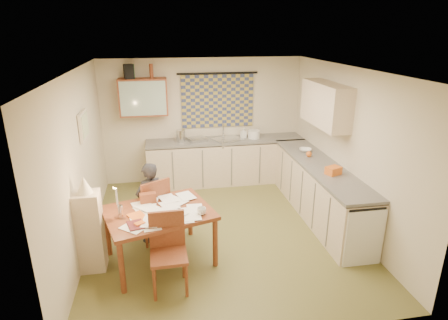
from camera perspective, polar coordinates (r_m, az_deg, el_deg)
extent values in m
cube|color=brown|center=(6.06, -0.36, -10.71)|extent=(4.00, 4.50, 0.02)
cube|color=white|center=(5.26, -0.42, 13.75)|extent=(4.00, 4.50, 0.02)
cube|color=beige|center=(7.68, -3.23, 6.01)|extent=(4.00, 0.02, 2.50)
cube|color=beige|center=(3.52, 5.93, -11.12)|extent=(4.00, 0.02, 2.50)
cube|color=beige|center=(5.58, -21.19, -0.55)|extent=(0.02, 4.50, 2.50)
cube|color=beige|center=(6.18, 18.33, 1.66)|extent=(0.02, 4.50, 2.50)
cube|color=navy|center=(7.60, -0.98, 8.97)|extent=(1.45, 0.03, 1.05)
cylinder|color=black|center=(7.50, -0.98, 13.08)|extent=(1.60, 0.04, 0.04)
cube|color=brown|center=(7.35, -12.19, 9.37)|extent=(0.90, 0.34, 0.70)
cube|color=#99B2A5|center=(7.19, -12.22, 9.14)|extent=(0.84, 0.02, 0.64)
cube|color=#C9B092|center=(6.43, 15.20, 8.18)|extent=(0.34, 1.30, 0.70)
cube|color=beige|center=(5.82, -20.65, 4.96)|extent=(0.04, 0.50, 0.40)
cube|color=white|center=(5.82, -20.41, 4.98)|extent=(0.01, 0.42, 0.32)
cube|color=#C9B092|center=(7.70, 0.73, -0.32)|extent=(3.30, 0.60, 0.86)
cube|color=#565451|center=(7.55, 0.74, 3.04)|extent=(3.30, 0.62, 0.04)
cube|color=#C9B092|center=(6.53, 14.19, -4.68)|extent=(0.60, 2.95, 0.86)
cube|color=#565451|center=(6.36, 14.54, -0.81)|extent=(0.62, 2.95, 0.04)
cube|color=white|center=(5.56, 19.26, -9.89)|extent=(0.54, 0.54, 0.82)
cube|color=black|center=(5.38, 19.76, -5.93)|extent=(0.52, 0.52, 0.03)
cube|color=silver|center=(7.55, 0.59, 2.89)|extent=(0.68, 0.63, 0.10)
cylinder|color=silver|center=(7.66, -0.09, 4.53)|extent=(0.03, 0.03, 0.28)
cube|color=silver|center=(7.45, -4.10, 3.16)|extent=(0.43, 0.39, 0.06)
cylinder|color=silver|center=(7.40, -6.61, 3.69)|extent=(0.23, 0.23, 0.24)
cylinder|color=white|center=(7.63, 4.58, 3.94)|extent=(0.27, 0.27, 0.16)
imported|color=white|center=(7.62, 2.98, 4.15)|extent=(0.16, 0.16, 0.21)
imported|color=white|center=(6.94, 12.28, 1.49)|extent=(0.36, 0.36, 0.05)
cube|color=orange|center=(5.95, 16.33, -1.55)|extent=(0.26, 0.23, 0.12)
sphere|color=orange|center=(6.66, 12.82, 0.90)|extent=(0.10, 0.10, 0.10)
cube|color=black|center=(7.30, -14.32, 12.95)|extent=(0.20, 0.23, 0.26)
cylinder|color=#195926|center=(7.30, -13.76, 12.99)|extent=(0.08, 0.08, 0.26)
cylinder|color=brown|center=(7.28, -11.02, 13.17)|extent=(0.08, 0.08, 0.26)
cube|color=brown|center=(5.07, -9.95, -7.92)|extent=(1.59, 1.37, 0.05)
cube|color=brown|center=(5.72, -11.17, -7.39)|extent=(0.62, 0.62, 0.04)
cube|color=brown|center=(5.45, -10.28, -5.63)|extent=(0.41, 0.27, 0.50)
cube|color=brown|center=(4.65, -8.42, -14.27)|extent=(0.44, 0.44, 0.04)
cube|color=brown|center=(4.69, -8.71, -10.32)|extent=(0.43, 0.05, 0.48)
imported|color=black|center=(5.62, -11.18, -6.41)|extent=(0.72, 0.71, 1.23)
cube|color=#C9B092|center=(5.22, -19.70, -10.24)|extent=(0.32, 0.30, 1.10)
cone|color=beige|center=(4.94, -20.56, -3.57)|extent=(0.20, 0.20, 0.22)
cube|color=brown|center=(5.25, -11.50, -5.79)|extent=(0.23, 0.13, 0.16)
imported|color=white|center=(4.89, -3.42, -7.78)|extent=(0.23, 0.23, 0.09)
imported|color=maroon|center=(4.74, -14.40, -9.84)|extent=(0.31, 0.34, 0.02)
imported|color=orange|center=(4.92, -14.07, -8.72)|extent=(0.41, 0.43, 0.02)
cube|color=orange|center=(4.75, -12.73, -9.50)|extent=(0.14, 0.13, 0.04)
cube|color=black|center=(4.85, -7.43, -8.67)|extent=(0.13, 0.06, 0.02)
cylinder|color=silver|center=(4.95, -15.50, -7.61)|extent=(0.08, 0.08, 0.18)
cylinder|color=white|center=(4.90, -16.05, -5.38)|extent=(0.03, 0.03, 0.22)
sphere|color=#FFCC66|center=(4.84, -16.45, -4.14)|extent=(0.02, 0.02, 0.02)
cube|color=white|center=(4.96, -6.54, -8.08)|extent=(0.25, 0.33, 0.00)
cube|color=white|center=(4.98, -8.25, -8.04)|extent=(0.36, 0.36, 0.00)
cube|color=white|center=(5.14, -11.95, -7.31)|extent=(0.35, 0.36, 0.00)
cube|color=white|center=(4.73, -10.98, -9.74)|extent=(0.25, 0.32, 0.00)
cube|color=white|center=(4.72, -13.67, -9.98)|extent=(0.36, 0.35, 0.00)
cube|color=white|center=(4.83, -6.04, -8.76)|extent=(0.23, 0.31, 0.00)
cube|color=white|center=(5.22, -12.56, -6.84)|extent=(0.29, 0.35, 0.00)
cube|color=white|center=(5.03, -4.50, -7.43)|extent=(0.23, 0.31, 0.00)
cube|color=white|center=(4.87, -4.84, -8.39)|extent=(0.21, 0.30, 0.00)
cube|color=white|center=(5.27, -7.27, -6.19)|extent=(0.35, 0.36, 0.00)
cube|color=white|center=(4.81, -12.58, -9.21)|extent=(0.28, 0.34, 0.00)
cube|color=white|center=(5.29, -11.29, -6.32)|extent=(0.26, 0.33, 0.00)
cube|color=white|center=(5.40, -5.81, -5.46)|extent=(0.30, 0.35, 0.00)
cube|color=white|center=(5.15, -8.33, -6.83)|extent=(0.31, 0.35, 0.00)
cube|color=white|center=(4.77, -11.05, -9.21)|extent=(0.27, 0.34, 0.00)
cube|color=white|center=(5.33, -8.51, -5.84)|extent=(0.30, 0.35, 0.00)
cube|color=white|center=(4.82, -11.01, -8.86)|extent=(0.27, 0.34, 0.00)
cube|color=white|center=(4.92, -7.46, -8.01)|extent=(0.36, 0.36, 0.00)
cube|color=white|center=(5.14, -11.66, -7.02)|extent=(0.36, 0.36, 0.00)
cube|color=white|center=(4.94, -9.77, -7.96)|extent=(0.26, 0.33, 0.00)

